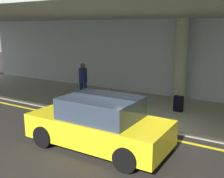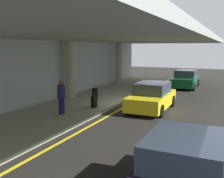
{
  "view_description": "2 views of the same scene",
  "coord_description": "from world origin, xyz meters",
  "px_view_note": "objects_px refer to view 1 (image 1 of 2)",
  "views": [
    {
      "loc": [
        3.53,
        -7.14,
        3.4
      ],
      "look_at": [
        -1.94,
        1.92,
        0.99
      ],
      "focal_mm": 43.41,
      "sensor_mm": 36.0,
      "label": 1
    },
    {
      "loc": [
        -14.33,
        -4.94,
        3.4
      ],
      "look_at": [
        -0.58,
        1.35,
        1.0
      ],
      "focal_mm": 42.26,
      "sensor_mm": 36.0,
      "label": 2
    }
  ],
  "objects_px": {
    "support_column_far_left": "(181,61)",
    "suitcase_upright_primary": "(178,104)",
    "traveler_with_luggage": "(83,79)",
    "suitcase_upright_secondary": "(110,102)",
    "car_yellow_taxi": "(99,123)"
  },
  "relations": [
    {
      "from": "support_column_far_left",
      "to": "suitcase_upright_primary",
      "type": "bearing_deg",
      "value": -73.45
    },
    {
      "from": "traveler_with_luggage",
      "to": "support_column_far_left",
      "type": "bearing_deg",
      "value": 38.9
    },
    {
      "from": "car_yellow_taxi",
      "to": "suitcase_upright_secondary",
      "type": "distance_m",
      "value": 3.16
    },
    {
      "from": "support_column_far_left",
      "to": "car_yellow_taxi",
      "type": "relative_size",
      "value": 0.89
    },
    {
      "from": "traveler_with_luggage",
      "to": "suitcase_upright_primary",
      "type": "xyz_separation_m",
      "value": [
        4.33,
        0.47,
        -0.65
      ]
    },
    {
      "from": "traveler_with_luggage",
      "to": "suitcase_upright_secondary",
      "type": "distance_m",
      "value": 2.18
    },
    {
      "from": "car_yellow_taxi",
      "to": "suitcase_upright_primary",
      "type": "xyz_separation_m",
      "value": [
        1.04,
        4.08,
        -0.25
      ]
    },
    {
      "from": "suitcase_upright_secondary",
      "to": "traveler_with_luggage",
      "type": "bearing_deg",
      "value": 133.11
    },
    {
      "from": "suitcase_upright_secondary",
      "to": "car_yellow_taxi",
      "type": "bearing_deg",
      "value": -89.57
    },
    {
      "from": "suitcase_upright_primary",
      "to": "suitcase_upright_secondary",
      "type": "height_order",
      "value": "same"
    },
    {
      "from": "support_column_far_left",
      "to": "suitcase_upright_primary",
      "type": "relative_size",
      "value": 4.06
    },
    {
      "from": "car_yellow_taxi",
      "to": "support_column_far_left",
      "type": "bearing_deg",
      "value": 81.61
    },
    {
      "from": "support_column_far_left",
      "to": "suitcase_upright_primary",
      "type": "xyz_separation_m",
      "value": [
        0.46,
        -1.53,
        -1.51
      ]
    },
    {
      "from": "support_column_far_left",
      "to": "suitcase_upright_secondary",
      "type": "bearing_deg",
      "value": -125.05
    },
    {
      "from": "traveler_with_luggage",
      "to": "suitcase_upright_secondary",
      "type": "relative_size",
      "value": 1.87
    }
  ]
}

